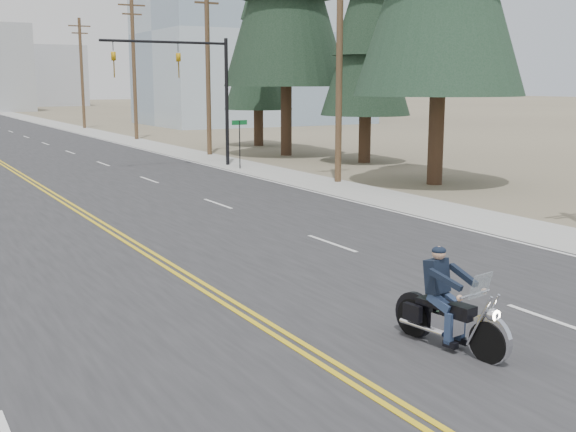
# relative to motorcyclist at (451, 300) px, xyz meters

# --- Properties ---
(sidewalk_right) EXTENTS (3.00, 200.00, 0.01)m
(sidewalk_right) POSITION_rel_motorcyclist_xyz_m (9.26, 65.99, -0.89)
(sidewalk_right) COLOR #A5A5A0
(sidewalk_right) RESTS_ON ground
(traffic_mast_right) EXTENTS (7.10, 0.26, 7.00)m
(traffic_mast_right) POSITION_rel_motorcyclist_xyz_m (6.73, 27.99, 4.04)
(traffic_mast_right) COLOR black
(traffic_mast_right) RESTS_ON ground
(street_sign) EXTENTS (0.90, 0.06, 2.62)m
(street_sign) POSITION_rel_motorcyclist_xyz_m (8.56, 25.99, 0.91)
(street_sign) COLOR black
(street_sign) RESTS_ON ground
(utility_pole_b) EXTENTS (2.20, 0.30, 11.50)m
(utility_pole_b) POSITION_rel_motorcyclist_xyz_m (10.26, 18.99, 5.09)
(utility_pole_b) COLOR brown
(utility_pole_b) RESTS_ON ground
(utility_pole_c) EXTENTS (2.20, 0.30, 11.00)m
(utility_pole_c) POSITION_rel_motorcyclist_xyz_m (10.26, 33.99, 4.84)
(utility_pole_c) COLOR brown
(utility_pole_c) RESTS_ON ground
(utility_pole_d) EXTENTS (2.20, 0.30, 11.50)m
(utility_pole_d) POSITION_rel_motorcyclist_xyz_m (10.26, 48.99, 5.09)
(utility_pole_d) COLOR brown
(utility_pole_d) RESTS_ON ground
(utility_pole_e) EXTENTS (2.20, 0.30, 11.00)m
(utility_pole_e) POSITION_rel_motorcyclist_xyz_m (10.26, 65.99, 4.84)
(utility_pole_e) COLOR brown
(utility_pole_e) RESTS_ON ground
(glass_building) EXTENTS (24.00, 16.00, 20.00)m
(glass_building) POSITION_rel_motorcyclist_xyz_m (29.76, 65.99, 9.11)
(glass_building) COLOR #9EB5CC
(glass_building) RESTS_ON ground
(haze_bldg_c) EXTENTS (16.00, 12.00, 18.00)m
(haze_bldg_c) POSITION_rel_motorcyclist_xyz_m (37.76, 105.99, 8.11)
(haze_bldg_c) COLOR #B7BCC6
(haze_bldg_c) RESTS_ON ground
(haze_bldg_e) EXTENTS (14.00, 14.00, 12.00)m
(haze_bldg_e) POSITION_rel_motorcyclist_xyz_m (22.76, 145.99, 5.11)
(haze_bldg_e) COLOR #B7BCC6
(haze_bldg_e) RESTS_ON ground
(motorcyclist) EXTENTS (1.32, 2.41, 1.79)m
(motorcyclist) POSITION_rel_motorcyclist_xyz_m (0.00, 0.00, 0.00)
(motorcyclist) COLOR black
(motorcyclist) RESTS_ON ground
(conifer_mid) EXTENTS (5.17, 5.17, 13.78)m
(conifer_mid) POSITION_rel_motorcyclist_xyz_m (16.29, 25.30, 7.01)
(conifer_mid) COLOR #382619
(conifer_mid) RESTS_ON ground
(conifer_far) EXTENTS (4.99, 4.99, 13.36)m
(conifer_far) POSITION_rel_motorcyclist_xyz_m (16.25, 38.67, 6.77)
(conifer_far) COLOR #382619
(conifer_far) RESTS_ON ground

